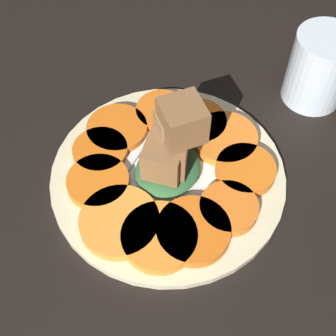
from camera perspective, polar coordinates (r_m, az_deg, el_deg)
table_slab at (r=57.35cm, az=0.00°, el=-1.77°), size 120.00×120.00×2.00cm
plate at (r=56.08cm, az=0.00°, el=-0.92°), size 28.00×28.00×1.05cm
carrot_slice_0 at (r=59.10cm, az=-6.22°, el=4.69°), size 7.59×7.59×1.32cm
carrot_slice_1 at (r=57.24cm, az=-8.24°, el=2.04°), size 6.66×6.66×1.32cm
carrot_slice_2 at (r=54.69cm, az=-8.51°, el=-1.69°), size 7.24×7.24×1.32cm
carrot_slice_3 at (r=51.62cm, az=-5.73°, el=-6.67°), size 8.85×8.85×1.32cm
carrot_slice_4 at (r=50.60cm, az=-1.07°, el=-8.39°), size 8.28×8.28×1.32cm
carrot_slice_5 at (r=51.00cm, az=3.11°, el=-7.62°), size 8.15×8.15×1.32cm
carrot_slice_6 at (r=52.68cm, az=7.38°, el=-4.91°), size 6.63×6.63×1.32cm
carrot_slice_7 at (r=55.79cm, az=9.42°, el=-0.23°), size 7.13×7.13×1.32cm
carrot_slice_8 at (r=58.24cm, az=6.96°, el=3.55°), size 8.05×8.05×1.32cm
carrot_slice_9 at (r=59.59cm, az=3.60°, el=5.53°), size 7.38×7.38×1.32cm
carrot_slice_10 at (r=60.67cm, az=-0.71°, el=6.85°), size 6.77×6.77×1.32cm
center_pile at (r=52.32cm, az=0.18°, el=2.38°), size 8.90×7.39×10.50cm
fork at (r=58.14cm, az=-3.09°, el=3.15°), size 19.92×5.38×0.40cm
water_glass at (r=64.67cm, az=17.97°, el=11.50°), size 8.03×8.03×9.90cm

